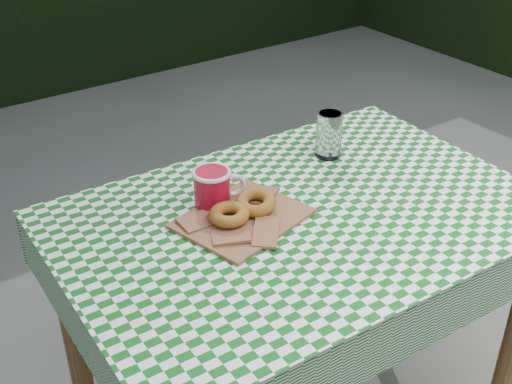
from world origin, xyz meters
TOP-DOWN VIEW (x-y plane):
  - table at (-0.13, -0.04)m, footprint 1.17×0.80m
  - tablecloth at (-0.13, -0.04)m, footprint 1.19×0.82m
  - paper_bag at (-0.27, 0.01)m, footprint 0.33×0.29m
  - bagel_front at (-0.31, 0.01)m, footprint 0.12×0.12m
  - bagel_back at (-0.23, 0.02)m, footprint 0.14×0.14m
  - coffee_mug at (-0.29, 0.11)m, footprint 0.22×0.22m
  - drinking_glass at (0.11, 0.15)m, footprint 0.08×0.08m

SIDE VIEW (x-z plane):
  - table at x=-0.13m, z-range 0.00..0.75m
  - tablecloth at x=-0.13m, z-range 0.75..0.76m
  - paper_bag at x=-0.27m, z-range 0.76..0.77m
  - bagel_front at x=-0.31m, z-range 0.77..0.80m
  - bagel_back at x=-0.23m, z-range 0.77..0.80m
  - coffee_mug at x=-0.29m, z-range 0.76..0.86m
  - drinking_glass at x=0.11m, z-range 0.76..0.89m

